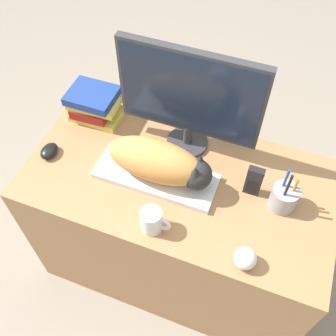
% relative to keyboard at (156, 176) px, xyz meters
% --- Properties ---
extents(ground_plane, '(12.00, 12.00, 0.00)m').
position_rel_keyboard_xyz_m(ground_plane, '(0.08, -0.27, -0.72)').
color(ground_plane, gray).
extents(desk, '(1.16, 0.60, 0.71)m').
position_rel_keyboard_xyz_m(desk, '(0.08, 0.03, -0.37)').
color(desk, '#9E7047').
rests_on(desk, ground_plane).
extents(keyboard, '(0.45, 0.17, 0.02)m').
position_rel_keyboard_xyz_m(keyboard, '(0.00, 0.00, 0.00)').
color(keyboard, silver).
rests_on(keyboard, desk).
extents(cat, '(0.39, 0.15, 0.16)m').
position_rel_keyboard_xyz_m(cat, '(0.02, 0.00, 0.09)').
color(cat, '#D18C47').
rests_on(cat, keyboard).
extents(monitor, '(0.52, 0.16, 0.44)m').
position_rel_keyboard_xyz_m(monitor, '(0.05, 0.20, 0.24)').
color(monitor, '#333338').
rests_on(monitor, desk).
extents(computer_mouse, '(0.06, 0.08, 0.04)m').
position_rel_keyboard_xyz_m(computer_mouse, '(-0.43, -0.04, 0.01)').
color(computer_mouse, black).
rests_on(computer_mouse, desk).
extents(coffee_mug, '(0.11, 0.07, 0.09)m').
position_rel_keyboard_xyz_m(coffee_mug, '(0.07, -0.20, 0.03)').
color(coffee_mug, silver).
rests_on(coffee_mug, desk).
extents(pen_cup, '(0.09, 0.09, 0.20)m').
position_rel_keyboard_xyz_m(pen_cup, '(0.46, 0.05, 0.04)').
color(pen_cup, '#939399').
rests_on(pen_cup, desk).
extents(baseball, '(0.07, 0.07, 0.07)m').
position_rel_keyboard_xyz_m(baseball, '(0.39, -0.21, 0.02)').
color(baseball, silver).
rests_on(baseball, desk).
extents(phone, '(0.06, 0.03, 0.13)m').
position_rel_keyboard_xyz_m(phone, '(0.34, 0.07, 0.05)').
color(phone, black).
rests_on(phone, desk).
extents(book_stack, '(0.21, 0.17, 0.13)m').
position_rel_keyboard_xyz_m(book_stack, '(-0.35, 0.21, 0.06)').
color(book_stack, '#CCC14C').
rests_on(book_stack, desk).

